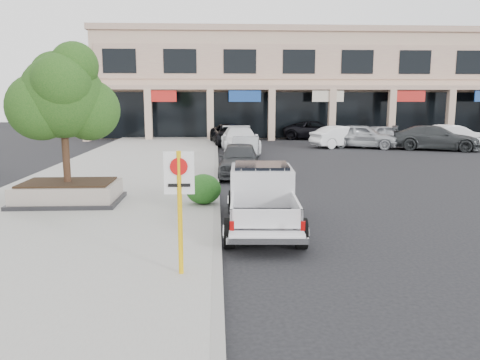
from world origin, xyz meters
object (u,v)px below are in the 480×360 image
at_px(pickup_truck, 263,199).
at_px(curb_car_b, 245,149).
at_px(lot_car_b, 343,137).
at_px(lot_car_c, 435,138).
at_px(curb_car_c, 240,139).
at_px(planter_tree, 68,97).
at_px(planter, 68,193).
at_px(lot_car_e, 384,134).
at_px(no_parking_sign, 180,196).
at_px(lot_car_a, 362,136).
at_px(lot_car_d, 316,130).
at_px(lot_car_f, 453,136).
at_px(curb_car_d, 230,135).
at_px(curb_car_a, 240,159).

xyz_separation_m(pickup_truck, curb_car_b, (0.39, 13.38, -0.13)).
relative_size(lot_car_b, lot_car_c, 0.82).
bearing_deg(curb_car_c, pickup_truck, -93.43).
xyz_separation_m(planter_tree, lot_car_c, (19.15, 15.72, -2.60)).
xyz_separation_m(planter, lot_car_e, (17.38, 20.30, 0.25)).
xyz_separation_m(no_parking_sign, pickup_truck, (1.87, 3.52, -0.84)).
relative_size(planter, no_parking_sign, 1.39).
bearing_deg(lot_car_a, planter_tree, 164.58).
height_order(no_parking_sign, pickup_truck, no_parking_sign).
xyz_separation_m(lot_car_a, lot_car_d, (-1.74, 7.05, -0.06)).
bearing_deg(lot_car_b, lot_car_f, -110.03).
bearing_deg(lot_car_f, curb_car_d, 76.44).
distance_m(curb_car_b, lot_car_a, 10.91).
height_order(planter_tree, lot_car_a, planter_tree).
xyz_separation_m(curb_car_d, lot_car_e, (11.68, 0.32, -0.05)).
distance_m(curb_car_a, lot_car_b, 14.43).
relative_size(curb_car_c, lot_car_a, 1.13).
bearing_deg(curb_car_d, lot_car_d, 24.98).
height_order(curb_car_c, lot_car_e, curb_car_c).
bearing_deg(pickup_truck, lot_car_b, 72.76).
relative_size(lot_car_a, lot_car_c, 0.88).
bearing_deg(lot_car_f, lot_car_c, 125.08).
distance_m(pickup_truck, lot_car_f, 25.63).
distance_m(no_parking_sign, lot_car_e, 29.76).
relative_size(pickup_truck, lot_car_f, 1.06).
height_order(pickup_truck, curb_car_a, pickup_truck).
bearing_deg(lot_car_e, lot_car_f, -140.66).
height_order(planter, lot_car_e, lot_car_e).
relative_size(lot_car_a, lot_car_d, 0.88).
bearing_deg(lot_car_c, lot_car_d, 58.29).
bearing_deg(curb_car_c, lot_car_f, 5.78).
bearing_deg(pickup_truck, curb_car_b, 91.63).
distance_m(planter, no_parking_sign, 7.50).
bearing_deg(curb_car_d, no_parking_sign, -100.07).
bearing_deg(planter_tree, lot_car_d, 61.96).
distance_m(no_parking_sign, curb_car_c, 21.84).
relative_size(curb_car_c, lot_car_b, 1.21).
distance_m(pickup_truck, lot_car_d, 28.12).
distance_m(no_parking_sign, lot_car_c, 26.92).
bearing_deg(curb_car_c, lot_car_b, 15.72).
bearing_deg(lot_car_e, pickup_truck, 136.20).
distance_m(lot_car_a, lot_car_f, 6.58).
height_order(curb_car_a, lot_car_b, lot_car_b).
relative_size(curb_car_b, lot_car_d, 0.73).
xyz_separation_m(planter_tree, lot_car_e, (17.25, 20.14, -2.69)).
xyz_separation_m(planter, lot_car_c, (19.28, 15.87, 0.33)).
distance_m(lot_car_a, lot_car_d, 7.26).
distance_m(curb_car_c, lot_car_c, 13.12).
height_order(curb_car_d, lot_car_c, lot_car_c).
distance_m(curb_car_c, lot_car_f, 15.38).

